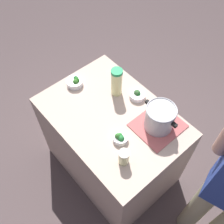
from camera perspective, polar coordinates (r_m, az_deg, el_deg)
name	(u,v)px	position (r m, az deg, el deg)	size (l,w,h in m)	color
ground_plane	(112,164)	(2.77, 0.00, -11.11)	(8.00, 8.00, 0.00)	#544545
counter_slab	(112,144)	(2.38, 0.00, -6.79)	(1.10, 0.78, 0.87)	#C1A795
dish_cloth	(158,125)	(1.99, 9.72, -2.85)	(0.31, 0.34, 0.01)	#B55958
cooking_pot	(160,117)	(1.90, 10.15, -1.13)	(0.29, 0.22, 0.20)	#B7B7BC
lemonade_pitcher	(117,82)	(2.06, 0.99, 6.41)	(0.09, 0.09, 0.25)	#EBEE9C
mason_jar	(124,157)	(1.77, 2.54, -9.60)	(0.08, 0.08, 0.13)	beige
broccoli_bowl_front	(75,82)	(2.20, -7.87, 6.35)	(0.13, 0.13, 0.08)	silver
broccoli_bowl_center	(120,138)	(1.88, 1.75, -5.50)	(0.11, 0.11, 0.07)	silver
broccoli_bowl_back	(137,95)	(2.11, 5.40, 3.71)	(0.13, 0.13, 0.07)	silver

